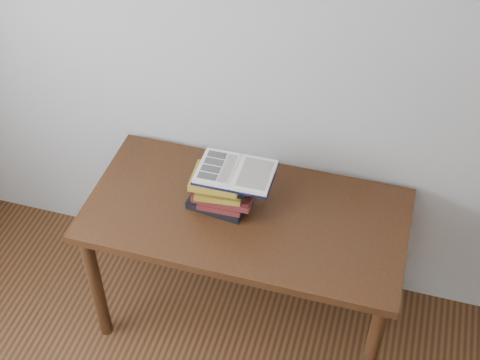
% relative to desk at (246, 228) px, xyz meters
% --- Properties ---
extents(desk, '(1.37, 0.69, 0.74)m').
position_rel_desk_xyz_m(desk, '(0.00, 0.00, 0.00)').
color(desk, '#422610').
rests_on(desk, ground).
extents(book_stack, '(0.28, 0.19, 0.18)m').
position_rel_desk_xyz_m(book_stack, '(-0.11, 0.01, 0.19)').
color(book_stack, black).
rests_on(book_stack, desk).
extents(open_book, '(0.32, 0.22, 0.03)m').
position_rel_desk_xyz_m(open_book, '(-0.05, 0.03, 0.29)').
color(open_book, black).
rests_on(open_book, book_stack).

